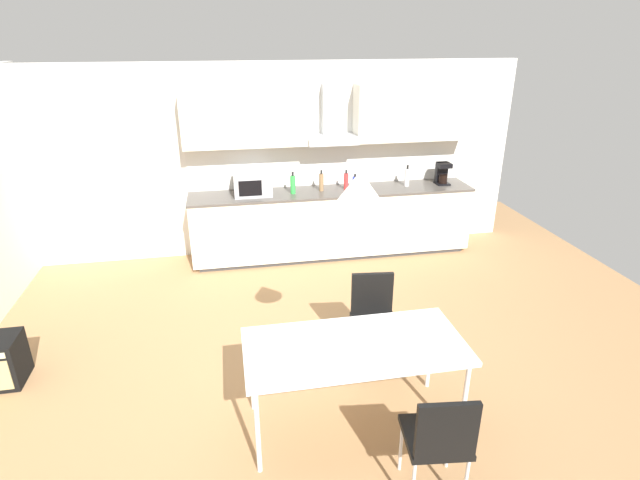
% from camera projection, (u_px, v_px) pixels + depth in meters
% --- Properties ---
extents(ground_plane, '(8.83, 8.19, 0.02)m').
position_uv_depth(ground_plane, '(290.00, 366.00, 4.65)').
color(ground_plane, '#9E754C').
extents(wall_back, '(7.07, 0.10, 2.54)m').
position_uv_depth(wall_back, '(260.00, 161.00, 6.68)').
color(wall_back, silver).
rests_on(wall_back, ground_plane).
extents(kitchen_counter, '(3.79, 0.64, 0.92)m').
position_uv_depth(kitchen_counter, '(332.00, 222.00, 6.83)').
color(kitchen_counter, '#333333').
rests_on(kitchen_counter, ground_plane).
extents(backsplash_tile, '(3.77, 0.02, 0.56)m').
position_uv_depth(backsplash_tile, '(328.00, 165.00, 6.81)').
color(backsplash_tile, silver).
rests_on(backsplash_tile, kitchen_counter).
extents(upper_wall_cabinets, '(3.77, 0.40, 0.73)m').
position_uv_depth(upper_wall_cabinets, '(331.00, 115.00, 6.40)').
color(upper_wall_cabinets, silver).
extents(microwave, '(0.48, 0.35, 0.28)m').
position_uv_depth(microwave, '(253.00, 184.00, 6.41)').
color(microwave, '#ADADB2').
rests_on(microwave, kitchen_counter).
extents(coffee_maker, '(0.18, 0.19, 0.30)m').
position_uv_depth(coffee_maker, '(442.00, 173.00, 6.88)').
color(coffee_maker, black).
rests_on(coffee_maker, kitchen_counter).
extents(bottle_red, '(0.06, 0.06, 0.27)m').
position_uv_depth(bottle_red, '(346.00, 181.00, 6.64)').
color(bottle_red, red).
rests_on(bottle_red, kitchen_counter).
extents(bottle_white, '(0.07, 0.07, 0.29)m').
position_uv_depth(bottle_white, '(407.00, 177.00, 6.79)').
color(bottle_white, white).
rests_on(bottle_white, kitchen_counter).
extents(bottle_brown, '(0.06, 0.06, 0.28)m').
position_uv_depth(bottle_brown, '(321.00, 182.00, 6.58)').
color(bottle_brown, brown).
rests_on(bottle_brown, kitchen_counter).
extents(bottle_blue, '(0.07, 0.07, 0.20)m').
position_uv_depth(bottle_blue, '(355.00, 183.00, 6.68)').
color(bottle_blue, blue).
rests_on(bottle_blue, kitchen_counter).
extents(bottle_green, '(0.07, 0.07, 0.29)m').
position_uv_depth(bottle_green, '(293.00, 184.00, 6.48)').
color(bottle_green, green).
rests_on(bottle_green, kitchen_counter).
extents(dining_table, '(1.63, 0.76, 0.75)m').
position_uv_depth(dining_table, '(355.00, 350.00, 3.68)').
color(dining_table, white).
rests_on(dining_table, ground_plane).
extents(chair_near_right, '(0.44, 0.44, 0.87)m').
position_uv_depth(chair_near_right, '(440.00, 436.00, 3.12)').
color(chair_near_right, black).
rests_on(chair_near_right, ground_plane).
extents(chair_far_right, '(0.44, 0.44, 0.87)m').
position_uv_depth(chair_far_right, '(373.00, 312.00, 4.50)').
color(chair_far_right, black).
rests_on(chair_far_right, ground_plane).
extents(pendant_lamp, '(0.32, 0.32, 0.22)m').
position_uv_depth(pendant_lamp, '(360.00, 188.00, 3.20)').
color(pendant_lamp, silver).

